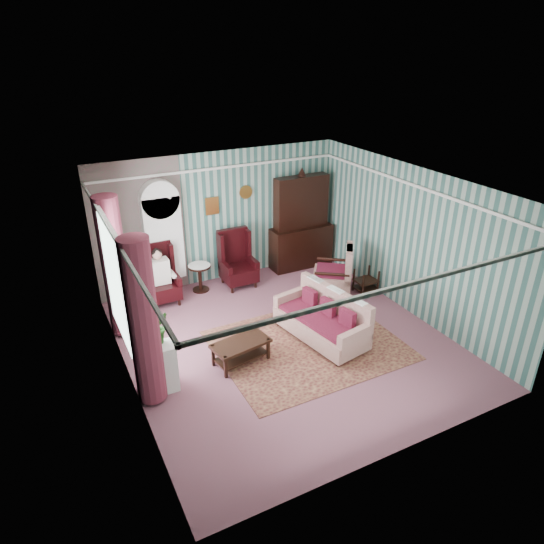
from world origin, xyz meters
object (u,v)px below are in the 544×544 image
nest_table (366,281)px  wingback_right (238,260)px  seated_woman (160,277)px  plant_stand (158,369)px  dresser_hutch (302,220)px  floral_armchair (332,270)px  wingback_left (160,276)px  round_side_table (200,278)px  bookcase (164,244)px  coffee_table (241,352)px  sofa (321,317)px

nest_table → wingback_right: bearing=146.3°
seated_woman → plant_stand: 2.87m
dresser_hutch → floral_armchair: (-0.09, -1.49, -0.66)m
wingback_left → round_side_table: (0.90, 0.15, -0.33)m
bookcase → plant_stand: (-1.05, -3.14, -0.72)m
nest_table → coffee_table: 3.62m
bookcase → floral_armchair: bookcase is taller
seated_woman → round_side_table: (0.90, 0.15, -0.29)m
bookcase → nest_table: bearing=-26.9°
sofa → coffee_table: 1.61m
nest_table → floral_armchair: (-0.66, 0.33, 0.25)m
dresser_hutch → wingback_right: (-1.75, -0.27, -0.55)m
dresser_hutch → floral_armchair: 1.63m
nest_table → dresser_hutch: bearing=107.4°
nest_table → bookcase: bearing=153.1°
round_side_table → floral_armchair: (2.51, -1.37, 0.22)m
floral_armchair → coffee_table: size_ratio=1.08×
seated_woman → plant_stand: seated_woman is taller
bookcase → wingback_left: size_ratio=1.79×
coffee_table → round_side_table: bearing=84.4°
wingback_right → nest_table: (2.32, -1.55, -0.35)m
bookcase → sofa: (1.97, -3.04, -0.67)m
dresser_hutch → plant_stand: size_ratio=2.95×
floral_armchair → coffee_table: (-2.78, -1.45, -0.32)m
wingback_left → wingback_right: same height
sofa → floral_armchair: size_ratio=1.76×
nest_table → coffee_table: (-3.44, -1.12, -0.07)m
nest_table → coffee_table: bearing=-162.1°
dresser_hutch → nest_table: size_ratio=4.37×
dresser_hutch → wingback_left: bearing=-175.6°
plant_stand → wingback_right: bearing=47.2°
plant_stand → sofa: (3.02, 0.10, 0.05)m
round_side_table → wingback_left: bearing=-170.5°
wingback_right → floral_armchair: bearing=-36.3°
dresser_hutch → sofa: bearing=-113.7°
wingback_left → plant_stand: wingback_left is taller
round_side_table → plant_stand: 3.36m
dresser_hutch → coffee_table: (-2.87, -2.94, -0.98)m
bookcase → seated_woman: 0.70m
bookcase → plant_stand: size_ratio=2.80×
wingback_right → round_side_table: wingback_right is taller
round_side_table → coffee_table: bearing=-95.6°
plant_stand → coffee_table: plant_stand is taller
wingback_left → floral_armchair: 3.62m
sofa → floral_armchair: floral_armchair is taller
dresser_hutch → round_side_table: size_ratio=3.93×
plant_stand → dresser_hutch: bearing=35.1°
nest_table → sofa: sofa is taller
seated_woman → floral_armchair: size_ratio=1.13×
wingback_left → round_side_table: bearing=9.5°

